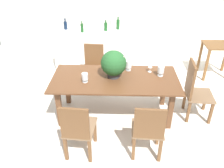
{
  "coord_description": "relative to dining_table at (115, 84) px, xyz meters",
  "views": [
    {
      "loc": [
        0.06,
        -3.49,
        2.64
      ],
      "look_at": [
        -0.05,
        -0.16,
        0.65
      ],
      "focal_mm": 37.73,
      "sensor_mm": 36.0,
      "label": 1
    }
  ],
  "objects": [
    {
      "name": "crystal_vase_center_near",
      "position": [
        -0.48,
        -0.13,
        0.2
      ],
      "size": [
        0.1,
        0.1,
        0.15
      ],
      "color": "silver",
      "rests_on": "dining_table"
    },
    {
      "name": "chair_near_right",
      "position": [
        0.47,
        -0.97,
        -0.12
      ],
      "size": [
        0.46,
        0.43,
        0.91
      ],
      "rotation": [
        0.0,
        0.0,
        3.09
      ],
      "color": "brown",
      "rests_on": "ground"
    },
    {
      "name": "chair_far_left",
      "position": [
        -0.46,
        0.97,
        -0.13
      ],
      "size": [
        0.46,
        0.48,
        0.91
      ],
      "rotation": [
        0.0,
        0.0,
        -0.07
      ],
      "color": "brown",
      "rests_on": "ground"
    },
    {
      "name": "wine_glass",
      "position": [
        0.6,
        0.25,
        0.23
      ],
      "size": [
        0.07,
        0.07,
        0.16
      ],
      "color": "silver",
      "rests_on": "dining_table"
    },
    {
      "name": "flower_centerpiece",
      "position": [
        -0.03,
        0.05,
        0.35
      ],
      "size": [
        0.42,
        0.42,
        0.46
      ],
      "color": "#333338",
      "rests_on": "dining_table"
    },
    {
      "name": "chair_near_left",
      "position": [
        -0.48,
        -0.98,
        -0.12
      ],
      "size": [
        0.45,
        0.51,
        0.92
      ],
      "rotation": [
        0.0,
        0.0,
        3.06
      ],
      "color": "brown",
      "rests_on": "ground"
    },
    {
      "name": "back_wall",
      "position": [
        0.0,
        2.72,
        0.67
      ],
      "size": [
        6.4,
        0.1,
        2.6
      ],
      "primitive_type": "cube",
      "color": "silver",
      "rests_on": "ground"
    },
    {
      "name": "crystal_vase_right",
      "position": [
        0.76,
        0.11,
        0.21
      ],
      "size": [
        0.11,
        0.11,
        0.17
      ],
      "color": "silver",
      "rests_on": "dining_table"
    },
    {
      "name": "wine_bottle_clear",
      "position": [
        0.03,
        1.94,
        0.43
      ],
      "size": [
        0.07,
        0.07,
        0.29
      ],
      "color": "#194C1E",
      "rests_on": "kitchen_counter"
    },
    {
      "name": "dining_table",
      "position": [
        0.0,
        0.0,
        0.0
      ],
      "size": [
        2.09,
        0.97,
        0.73
      ],
      "color": "brown",
      "rests_on": "ground"
    },
    {
      "name": "wine_bottle_green",
      "position": [
        -0.77,
        1.7,
        0.41
      ],
      "size": [
        0.06,
        0.06,
        0.25
      ],
      "color": "#194C1E",
      "rests_on": "kitchen_counter"
    },
    {
      "name": "chair_foot_end",
      "position": [
        1.33,
        0.01,
        -0.07
      ],
      "size": [
        0.47,
        0.5,
        1.03
      ],
      "rotation": [
        0.0,
        0.0,
        1.5
      ],
      "color": "brown",
      "rests_on": "ground"
    },
    {
      "name": "side_table",
      "position": [
        2.25,
        1.51,
        -0.04
      ],
      "size": [
        0.67,
        0.57,
        0.76
      ],
      "color": "brown",
      "rests_on": "ground"
    },
    {
      "name": "wine_bottle_tall",
      "position": [
        -1.17,
        1.9,
        0.41
      ],
      "size": [
        0.08,
        0.08,
        0.25
      ],
      "color": "#0F1E38",
      "rests_on": "kitchen_counter"
    },
    {
      "name": "wine_bottle_amber",
      "position": [
        -0.25,
        1.82,
        0.41
      ],
      "size": [
        0.08,
        0.08,
        0.24
      ],
      "color": "#194C1E",
      "rests_on": "kitchen_counter"
    },
    {
      "name": "ground_plane",
      "position": [
        0.0,
        0.12,
        -0.63
      ],
      "size": [
        7.04,
        7.04,
        0.0
      ],
      "primitive_type": "plane",
      "color": "silver"
    },
    {
      "name": "kitchen_counter",
      "position": [
        -0.49,
        1.86,
        -0.16
      ],
      "size": [
        1.87,
        0.6,
        0.94
      ],
      "primitive_type": "cube",
      "color": "white",
      "rests_on": "ground"
    },
    {
      "name": "wine_bottle_dark",
      "position": [
        -0.12,
        1.93,
        0.42
      ],
      "size": [
        0.07,
        0.07,
        0.28
      ],
      "color": "#B2BFB7",
      "rests_on": "kitchen_counter"
    },
    {
      "name": "crystal_vase_left",
      "position": [
        0.23,
        0.3,
        0.22
      ],
      "size": [
        0.11,
        0.11,
        0.18
      ],
      "color": "silver",
      "rests_on": "dining_table"
    }
  ]
}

